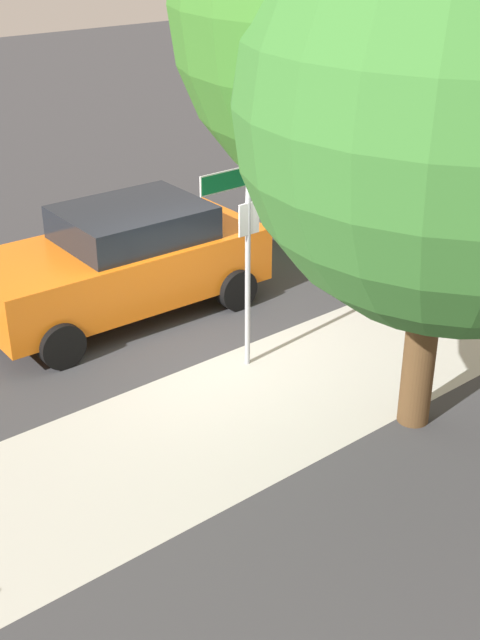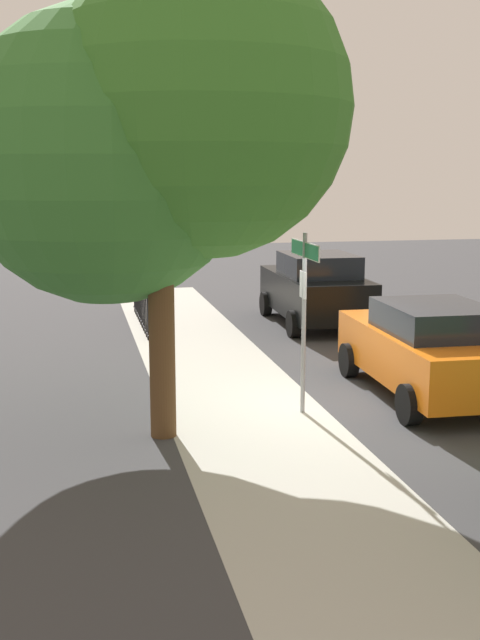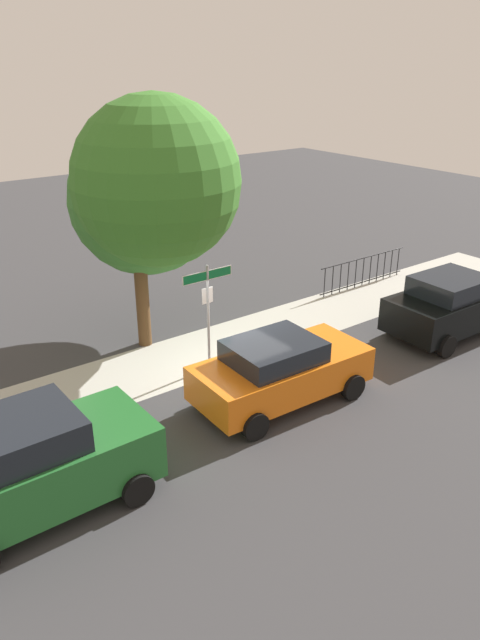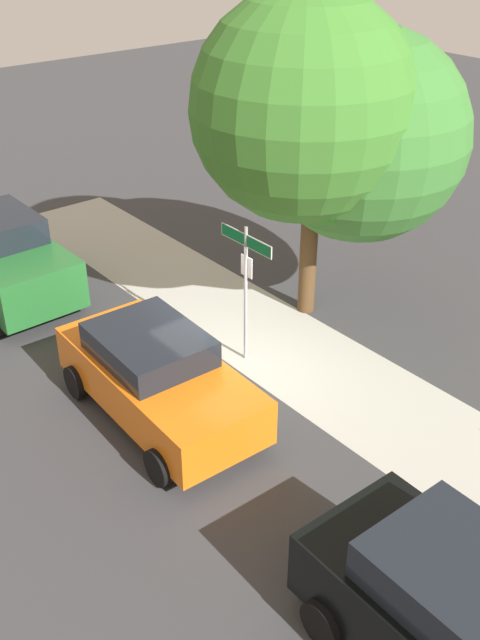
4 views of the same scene
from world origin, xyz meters
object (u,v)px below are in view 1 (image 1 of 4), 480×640
(car_green, at_px, (382,173))
(street_sign, at_px, (248,220))
(shade_tree, at_px, (423,56))
(car_orange, at_px, (123,261))

(car_green, bearing_deg, street_sign, 25.00)
(street_sign, bearing_deg, shade_tree, 94.96)
(street_sign, xyz_separation_m, car_orange, (0.43, -2.39, -1.21))
(shade_tree, height_order, car_orange, shade_tree)
(shade_tree, distance_m, car_green, 7.99)
(street_sign, bearing_deg, car_green, -154.39)
(shade_tree, height_order, car_green, shade_tree)
(street_sign, xyz_separation_m, shade_tree, (-0.20, 2.33, 2.25))
(street_sign, relative_size, shade_tree, 0.42)
(car_green, xyz_separation_m, car_orange, (5.94, 0.25, -0.14))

